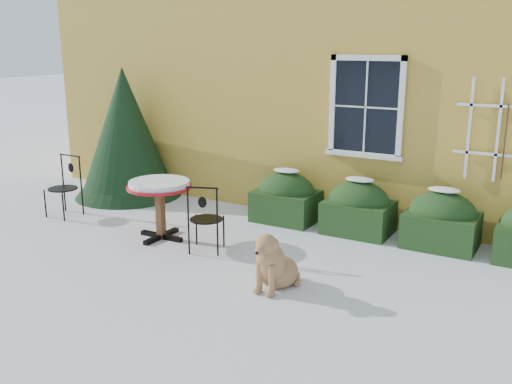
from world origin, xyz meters
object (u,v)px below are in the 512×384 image
Objects in this scene: evergreen_shrub at (126,145)px; patio_chair_far at (65,186)px; bistro_table at (159,191)px; dog at (274,265)px; patio_chair_near at (206,218)px.

evergreen_shrub reaches higher than patio_chair_far.
dog is at bearing -17.95° from bistro_table.
patio_chair_far reaches higher than dog.
patio_chair_near reaches higher than bistro_table.
patio_chair_near is 0.96× the size of patio_chair_far.
patio_chair_far is (-0.03, -1.58, -0.49)m from evergreen_shrub.
bistro_table is 2.59m from dog.
evergreen_shrub is 2.49× the size of patio_chair_near.
patio_chair_near is 1.64m from dog.
patio_chair_far is at bearing 172.27° from dog.
patio_chair_far is 4.76m from dog.
evergreen_shrub is 2.38× the size of patio_chair_far.
dog is (2.42, -0.78, -0.46)m from bistro_table.
patio_chair_far reaches higher than patio_chair_near.
patio_chair_far is at bearing -25.56° from patio_chair_near.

